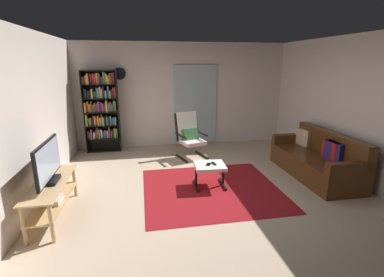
# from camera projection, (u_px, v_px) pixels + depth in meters

# --- Properties ---
(ground_plane) EXTENTS (7.02, 7.02, 0.00)m
(ground_plane) POSITION_uv_depth(u_px,v_px,m) (209.00, 191.00, 4.73)
(ground_plane) COLOR #C9B094
(wall_back) EXTENTS (5.60, 0.06, 2.60)m
(wall_back) POSITION_uv_depth(u_px,v_px,m) (183.00, 95.00, 7.14)
(wall_back) COLOR silver
(wall_back) RESTS_ON ground
(wall_left) EXTENTS (0.06, 6.00, 2.60)m
(wall_left) POSITION_uv_depth(u_px,v_px,m) (25.00, 122.00, 3.91)
(wall_left) COLOR silver
(wall_left) RESTS_ON ground
(wall_right) EXTENTS (0.06, 6.00, 2.60)m
(wall_right) POSITION_uv_depth(u_px,v_px,m) (360.00, 110.00, 4.86)
(wall_right) COLOR silver
(wall_right) RESTS_ON ground
(glass_door_panel) EXTENTS (1.10, 0.01, 2.00)m
(glass_door_panel) POSITION_uv_depth(u_px,v_px,m) (195.00, 105.00, 7.19)
(glass_door_panel) COLOR silver
(area_rug) EXTENTS (2.30, 2.13, 0.01)m
(area_rug) POSITION_uv_depth(u_px,v_px,m) (211.00, 189.00, 4.79)
(area_rug) COLOR maroon
(area_rug) RESTS_ON ground
(tv_stand) EXTENTS (0.41, 1.34, 0.53)m
(tv_stand) POSITION_uv_depth(u_px,v_px,m) (52.00, 194.00, 3.84)
(tv_stand) COLOR tan
(tv_stand) RESTS_ON ground
(television) EXTENTS (0.20, 0.94, 0.57)m
(television) POSITION_uv_depth(u_px,v_px,m) (48.00, 163.00, 3.73)
(television) COLOR black
(television) RESTS_ON tv_stand
(bookshelf_near_tv) EXTENTS (0.80, 0.30, 1.94)m
(bookshelf_near_tv) POSITION_uv_depth(u_px,v_px,m) (102.00, 108.00, 6.61)
(bookshelf_near_tv) COLOR black
(bookshelf_near_tv) RESTS_ON ground
(leather_sofa) EXTENTS (0.81, 1.96, 0.85)m
(leather_sofa) POSITION_uv_depth(u_px,v_px,m) (317.00, 160.00, 5.29)
(leather_sofa) COLOR #532F14
(leather_sofa) RESTS_ON ground
(lounge_armchair) EXTENTS (0.72, 0.78, 1.02)m
(lounge_armchair) POSITION_uv_depth(u_px,v_px,m) (190.00, 134.00, 6.34)
(lounge_armchair) COLOR black
(lounge_armchair) RESTS_ON ground
(ottoman) EXTENTS (0.55, 0.51, 0.41)m
(ottoman) POSITION_uv_depth(u_px,v_px,m) (210.00, 168.00, 4.82)
(ottoman) COLOR white
(ottoman) RESTS_ON ground
(tv_remote) EXTENTS (0.06, 0.15, 0.02)m
(tv_remote) POSITION_uv_depth(u_px,v_px,m) (214.00, 164.00, 4.82)
(tv_remote) COLOR black
(tv_remote) RESTS_ON ottoman
(cell_phone) EXTENTS (0.12, 0.16, 0.01)m
(cell_phone) POSITION_uv_depth(u_px,v_px,m) (209.00, 164.00, 4.79)
(cell_phone) COLOR black
(cell_phone) RESTS_ON ottoman
(wall_clock) EXTENTS (0.29, 0.03, 0.29)m
(wall_clock) POSITION_uv_depth(u_px,v_px,m) (120.00, 74.00, 6.65)
(wall_clock) COLOR silver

